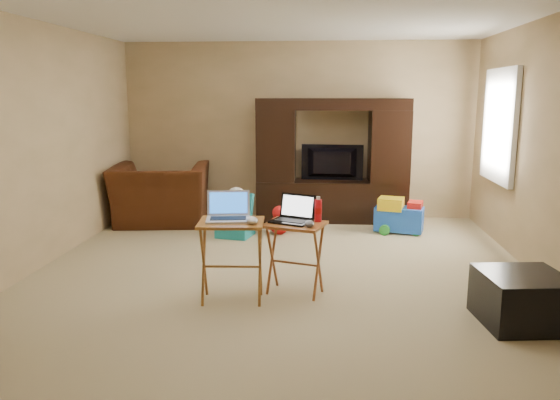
# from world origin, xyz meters

# --- Properties ---
(floor) EXTENTS (5.50, 5.50, 0.00)m
(floor) POSITION_xyz_m (0.00, 0.00, 0.00)
(floor) COLOR tan
(floor) RESTS_ON ground
(ceiling) EXTENTS (5.50, 5.50, 0.00)m
(ceiling) POSITION_xyz_m (0.00, 0.00, 2.50)
(ceiling) COLOR silver
(ceiling) RESTS_ON ground
(wall_back) EXTENTS (5.00, 0.00, 5.00)m
(wall_back) POSITION_xyz_m (0.00, 2.75, 1.25)
(wall_back) COLOR tan
(wall_back) RESTS_ON ground
(wall_front) EXTENTS (5.00, 0.00, 5.00)m
(wall_front) POSITION_xyz_m (0.00, -2.75, 1.25)
(wall_front) COLOR tan
(wall_front) RESTS_ON ground
(wall_left) EXTENTS (0.00, 5.50, 5.50)m
(wall_left) POSITION_xyz_m (-2.50, 0.00, 1.25)
(wall_left) COLOR tan
(wall_left) RESTS_ON ground
(wall_right) EXTENTS (0.00, 5.50, 5.50)m
(wall_right) POSITION_xyz_m (2.50, 0.00, 1.25)
(wall_right) COLOR tan
(wall_right) RESTS_ON ground
(window_pane) EXTENTS (0.00, 1.20, 1.20)m
(window_pane) POSITION_xyz_m (2.48, 1.55, 1.40)
(window_pane) COLOR white
(window_pane) RESTS_ON ground
(window_frame) EXTENTS (0.06, 1.14, 1.34)m
(window_frame) POSITION_xyz_m (2.46, 1.55, 1.40)
(window_frame) COLOR white
(window_frame) RESTS_ON ground
(entertainment_center) EXTENTS (2.10, 0.58, 1.71)m
(entertainment_center) POSITION_xyz_m (0.50, 2.46, 0.86)
(entertainment_center) COLOR black
(entertainment_center) RESTS_ON floor
(television) EXTENTS (0.87, 0.16, 0.50)m
(television) POSITION_xyz_m (0.50, 2.47, 0.82)
(television) COLOR black
(television) RESTS_ON entertainment_center
(recliner) EXTENTS (1.39, 1.25, 0.82)m
(recliner) POSITION_xyz_m (-1.84, 2.06, 0.41)
(recliner) COLOR #4A250F
(recliner) RESTS_ON floor
(child_rocker) EXTENTS (0.49, 0.54, 0.54)m
(child_rocker) POSITION_xyz_m (-0.71, 1.46, 0.27)
(child_rocker) COLOR teal
(child_rocker) RESTS_ON floor
(plush_toy) EXTENTS (0.34, 0.28, 0.38)m
(plush_toy) POSITION_xyz_m (-0.16, 1.60, 0.19)
(plush_toy) COLOR red
(plush_toy) RESTS_ON floor
(push_toy) EXTENTS (0.71, 0.59, 0.46)m
(push_toy) POSITION_xyz_m (1.38, 1.84, 0.23)
(push_toy) COLOR blue
(push_toy) RESTS_ON floor
(ottoman) EXTENTS (0.69, 0.69, 0.40)m
(ottoman) POSITION_xyz_m (1.96, -0.99, 0.20)
(ottoman) COLOR black
(ottoman) RESTS_ON floor
(tray_table_left) EXTENTS (0.57, 0.47, 0.71)m
(tray_table_left) POSITION_xyz_m (-0.37, -0.71, 0.35)
(tray_table_left) COLOR #9D6426
(tray_table_left) RESTS_ON floor
(tray_table_right) EXTENTS (0.59, 0.53, 0.65)m
(tray_table_right) POSITION_xyz_m (0.16, -0.48, 0.32)
(tray_table_right) COLOR #9C5E25
(tray_table_right) RESTS_ON floor
(laptop_left) EXTENTS (0.41, 0.35, 0.24)m
(laptop_left) POSITION_xyz_m (-0.40, -0.68, 0.83)
(laptop_left) COLOR silver
(laptop_left) RESTS_ON tray_table_left
(laptop_right) EXTENTS (0.42, 0.39, 0.24)m
(laptop_right) POSITION_xyz_m (0.12, -0.46, 0.77)
(laptop_right) COLOR black
(laptop_right) RESTS_ON tray_table_right
(mouse_left) EXTENTS (0.14, 0.17, 0.06)m
(mouse_left) POSITION_xyz_m (-0.18, -0.78, 0.74)
(mouse_left) COLOR white
(mouse_left) RESTS_ON tray_table_left
(mouse_right) EXTENTS (0.09, 0.14, 0.05)m
(mouse_right) POSITION_xyz_m (0.29, -0.60, 0.68)
(mouse_right) COLOR #3F3E43
(mouse_right) RESTS_ON tray_table_right
(water_bottle) EXTENTS (0.06, 0.06, 0.20)m
(water_bottle) POSITION_xyz_m (0.36, -0.40, 0.75)
(water_bottle) COLOR red
(water_bottle) RESTS_ON tray_table_right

